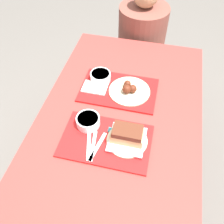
# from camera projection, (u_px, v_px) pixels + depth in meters

# --- Properties ---
(ground_plane) EXTENTS (12.00, 12.00, 0.00)m
(ground_plane) POSITION_uv_depth(u_px,v_px,m) (117.00, 182.00, 1.91)
(ground_plane) COLOR #605B56
(picnic_table) EXTENTS (0.86, 1.46, 0.78)m
(picnic_table) POSITION_uv_depth(u_px,v_px,m) (118.00, 131.00, 1.40)
(picnic_table) COLOR maroon
(picnic_table) RESTS_ON ground_plane
(picnic_bench_far) EXTENTS (0.81, 0.28, 0.42)m
(picnic_bench_far) POSITION_uv_depth(u_px,v_px,m) (140.00, 68.00, 2.23)
(picnic_bench_far) COLOR maroon
(picnic_bench_far) RESTS_ON ground_plane
(tray_near) EXTENTS (0.44, 0.28, 0.01)m
(tray_near) POSITION_uv_depth(u_px,v_px,m) (106.00, 141.00, 1.22)
(tray_near) COLOR red
(tray_near) RESTS_ON picnic_table
(tray_far) EXTENTS (0.44, 0.28, 0.01)m
(tray_far) POSITION_uv_depth(u_px,v_px,m) (119.00, 90.00, 1.44)
(tray_far) COLOR red
(tray_far) RESTS_ON picnic_table
(bowl_coleslaw_near) EXTENTS (0.12, 0.12, 0.05)m
(bowl_coleslaw_near) POSITION_uv_depth(u_px,v_px,m) (88.00, 121.00, 1.26)
(bowl_coleslaw_near) COLOR silver
(bowl_coleslaw_near) RESTS_ON tray_near
(brisket_sandwich_plate) EXTENTS (0.20, 0.20, 0.09)m
(brisket_sandwich_plate) POSITION_uv_depth(u_px,v_px,m) (127.00, 136.00, 1.18)
(brisket_sandwich_plate) COLOR beige
(brisket_sandwich_plate) RESTS_ON tray_near
(plastic_fork_near) EXTENTS (0.04, 0.17, 0.00)m
(plastic_fork_near) POSITION_uv_depth(u_px,v_px,m) (93.00, 146.00, 1.19)
(plastic_fork_near) COLOR white
(plastic_fork_near) RESTS_ON tray_near
(plastic_knife_near) EXTENTS (0.05, 0.17, 0.00)m
(plastic_knife_near) POSITION_uv_depth(u_px,v_px,m) (98.00, 147.00, 1.19)
(plastic_knife_near) COLOR white
(plastic_knife_near) RESTS_ON tray_near
(plastic_spoon_near) EXTENTS (0.06, 0.17, 0.00)m
(plastic_spoon_near) POSITION_uv_depth(u_px,v_px,m) (89.00, 145.00, 1.19)
(plastic_spoon_near) COLOR white
(plastic_spoon_near) RESTS_ON tray_near
(condiment_packet) EXTENTS (0.04, 0.03, 0.01)m
(condiment_packet) POSITION_uv_depth(u_px,v_px,m) (112.00, 130.00, 1.25)
(condiment_packet) COLOR teal
(condiment_packet) RESTS_ON tray_near
(bowl_coleslaw_far) EXTENTS (0.12, 0.12, 0.05)m
(bowl_coleslaw_far) POSITION_uv_depth(u_px,v_px,m) (100.00, 76.00, 1.47)
(bowl_coleslaw_far) COLOR silver
(bowl_coleslaw_far) RESTS_ON tray_far
(wings_plate_far) EXTENTS (0.24, 0.24, 0.06)m
(wings_plate_far) POSITION_uv_depth(u_px,v_px,m) (129.00, 90.00, 1.42)
(wings_plate_far) COLOR beige
(wings_plate_far) RESTS_ON tray_far
(napkin_far) EXTENTS (0.14, 0.10, 0.01)m
(napkin_far) POSITION_uv_depth(u_px,v_px,m) (95.00, 88.00, 1.44)
(napkin_far) COLOR white
(napkin_far) RESTS_ON tray_far
(person_seated_across) EXTENTS (0.37, 0.37, 0.68)m
(person_seated_across) POSITION_uv_depth(u_px,v_px,m) (142.00, 34.00, 1.98)
(person_seated_across) COLOR brown
(person_seated_across) RESTS_ON picnic_bench_far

